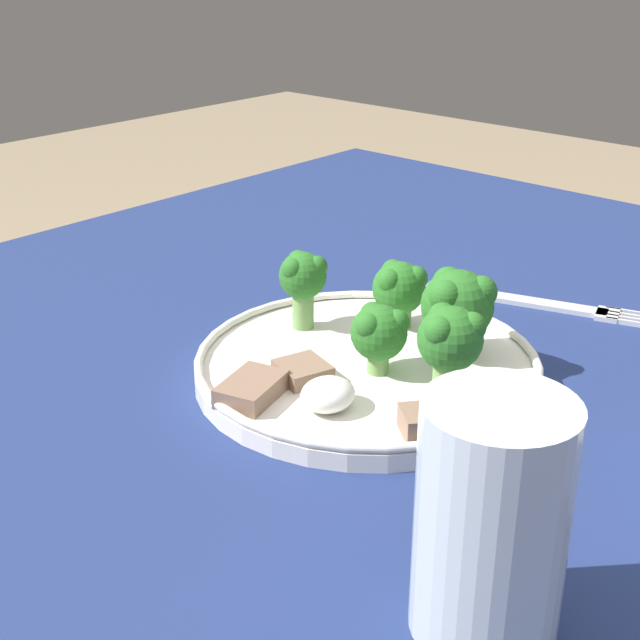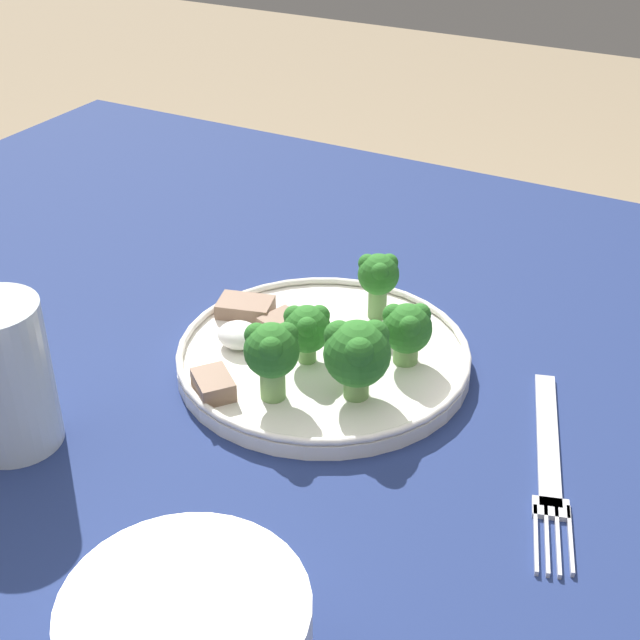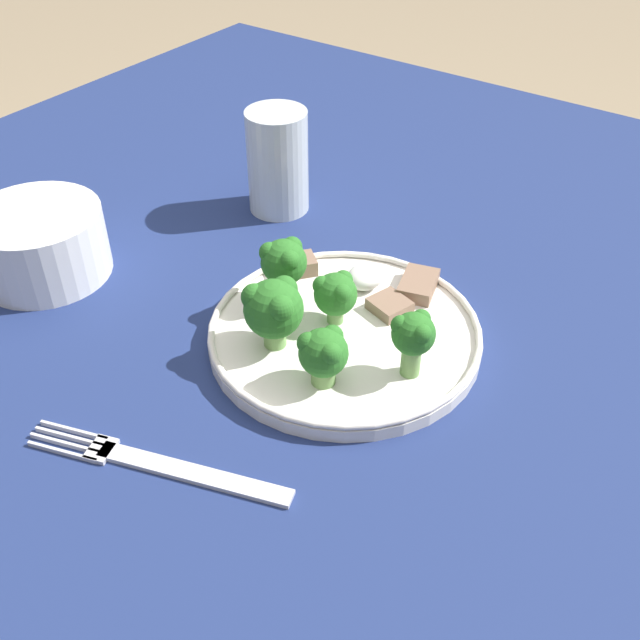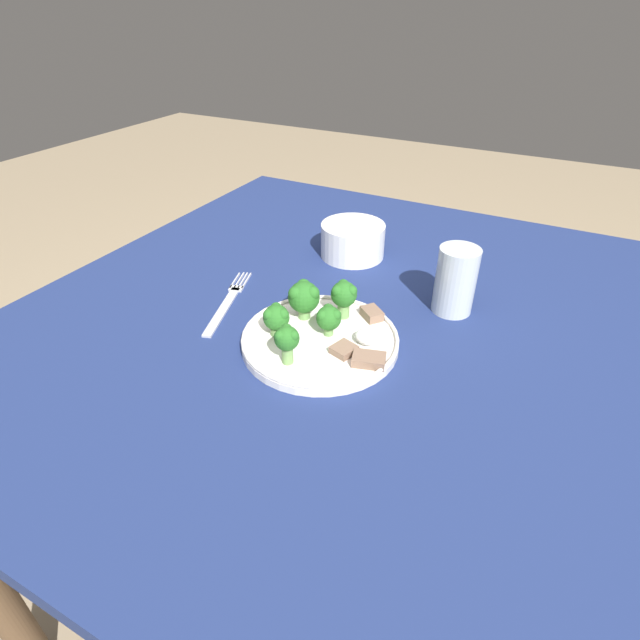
% 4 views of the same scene
% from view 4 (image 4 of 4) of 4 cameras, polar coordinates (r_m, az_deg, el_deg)
% --- Properties ---
extents(ground_plane, '(8.00, 8.00, 0.00)m').
position_cam_4_polar(ground_plane, '(1.37, 4.10, -26.69)').
color(ground_plane, '#9E896B').
extents(table, '(1.15, 1.10, 0.74)m').
position_cam_4_polar(table, '(0.87, 5.79, -5.18)').
color(table, navy).
rests_on(table, ground_plane).
extents(dinner_plate, '(0.24, 0.24, 0.02)m').
position_cam_4_polar(dinner_plate, '(0.75, 0.01, -2.25)').
color(dinner_plate, white).
rests_on(dinner_plate, table).
extents(fork, '(0.08, 0.20, 0.00)m').
position_cam_4_polar(fork, '(0.87, -10.51, 2.01)').
color(fork, silver).
rests_on(fork, table).
extents(cream_bowl, '(0.13, 0.13, 0.07)m').
position_cam_4_polar(cream_bowl, '(1.00, 3.75, 8.98)').
color(cream_bowl, white).
rests_on(cream_bowl, table).
extents(drinking_glass, '(0.07, 0.07, 0.11)m').
position_cam_4_polar(drinking_glass, '(0.84, 15.17, 4.01)').
color(drinking_glass, silver).
rests_on(drinking_glass, table).
extents(broccoli_floret_near_rim_left, '(0.04, 0.04, 0.06)m').
position_cam_4_polar(broccoli_floret_near_rim_left, '(0.68, -3.81, -2.22)').
color(broccoli_floret_near_rim_left, '#709E56').
rests_on(broccoli_floret_near_rim_left, dinner_plate).
extents(broccoli_floret_center_left, '(0.04, 0.04, 0.06)m').
position_cam_4_polar(broccoli_floret_center_left, '(0.78, 2.74, 2.91)').
color(broccoli_floret_center_left, '#709E56').
rests_on(broccoli_floret_center_left, dinner_plate).
extents(broccoli_floret_back_left, '(0.04, 0.04, 0.05)m').
position_cam_4_polar(broccoli_floret_back_left, '(0.74, 1.00, 0.27)').
color(broccoli_floret_back_left, '#709E56').
rests_on(broccoli_floret_back_left, dinner_plate).
extents(broccoli_floret_front_left, '(0.04, 0.04, 0.05)m').
position_cam_4_polar(broccoli_floret_front_left, '(0.74, -5.02, 0.30)').
color(broccoli_floret_front_left, '#709E56').
rests_on(broccoli_floret_front_left, dinner_plate).
extents(broccoli_floret_center_back, '(0.05, 0.05, 0.06)m').
position_cam_4_polar(broccoli_floret_center_back, '(0.78, -1.85, 2.70)').
color(broccoli_floret_center_back, '#709E56').
rests_on(broccoli_floret_center_back, dinner_plate).
extents(meat_slice_front_slice, '(0.04, 0.04, 0.02)m').
position_cam_4_polar(meat_slice_front_slice, '(0.80, 5.67, 0.80)').
color(meat_slice_front_slice, '#846651').
rests_on(meat_slice_front_slice, dinner_plate).
extents(meat_slice_middle_slice, '(0.04, 0.04, 0.01)m').
position_cam_4_polar(meat_slice_middle_slice, '(0.72, 2.75, -3.40)').
color(meat_slice_middle_slice, '#846651').
rests_on(meat_slice_middle_slice, dinner_plate).
extents(meat_slice_rear_slice, '(0.05, 0.04, 0.01)m').
position_cam_4_polar(meat_slice_rear_slice, '(0.70, 5.60, -4.52)').
color(meat_slice_rear_slice, '#846651').
rests_on(meat_slice_rear_slice, dinner_plate).
extents(sauce_dollop, '(0.04, 0.03, 0.02)m').
position_cam_4_polar(sauce_dollop, '(0.74, 5.36, -1.92)').
color(sauce_dollop, white).
rests_on(sauce_dollop, dinner_plate).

